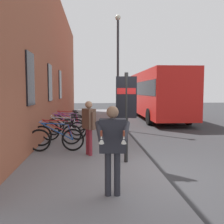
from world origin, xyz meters
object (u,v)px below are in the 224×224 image
(bicycle_far_end, at_px, (57,134))
(pedestrian_by_facade, at_px, (89,122))
(bicycle_nearest_sign, at_px, (57,139))
(bicycle_under_window, at_px, (68,124))
(bicycle_beside_lamp, at_px, (65,126))
(bicycle_mid_rack, at_px, (67,121))
(city_bus, at_px, (156,93))
(street_lamp, at_px, (118,62))
(bicycle_leaning_wall, at_px, (64,130))
(transit_info_sign, at_px, (126,103))
(tourist_with_hotdogs, at_px, (113,141))

(bicycle_far_end, bearing_deg, pedestrian_by_facade, -141.44)
(bicycle_nearest_sign, xyz_separation_m, bicycle_under_window, (3.73, -0.01, -0.00))
(bicycle_beside_lamp, relative_size, bicycle_mid_rack, 1.01)
(bicycle_beside_lamp, distance_m, bicycle_mid_rack, 1.88)
(bicycle_nearest_sign, xyz_separation_m, pedestrian_by_facade, (-0.54, -1.04, 0.60))
(bicycle_far_end, distance_m, city_bus, 10.90)
(bicycle_under_window, relative_size, street_lamp, 0.30)
(bicycle_leaning_wall, height_order, transit_info_sign, transit_info_sign)
(bicycle_far_end, relative_size, city_bus, 0.17)
(city_bus, relative_size, street_lamp, 1.83)
(bicycle_leaning_wall, relative_size, tourist_with_hotdogs, 1.07)
(bicycle_mid_rack, height_order, street_lamp, street_lamp)
(bicycle_under_window, distance_m, transit_info_sign, 5.63)
(bicycle_beside_lamp, relative_size, bicycle_under_window, 1.02)
(bicycle_beside_lamp, height_order, transit_info_sign, transit_info_sign)
(transit_info_sign, relative_size, tourist_with_hotdogs, 1.45)
(transit_info_sign, relative_size, city_bus, 0.23)
(pedestrian_by_facade, relative_size, street_lamp, 0.28)
(bicycle_nearest_sign, relative_size, bicycle_mid_rack, 1.02)
(bicycle_nearest_sign, bearing_deg, transit_info_sign, -123.95)
(city_bus, bearing_deg, bicycle_far_end, 147.15)
(bicycle_beside_lamp, distance_m, bicycle_under_window, 0.88)
(bicycle_nearest_sign, bearing_deg, bicycle_under_window, -0.22)
(bicycle_beside_lamp, relative_size, tourist_with_hotdogs, 1.06)
(bicycle_far_end, height_order, bicycle_under_window, same)
(bicycle_far_end, distance_m, bicycle_leaning_wall, 0.91)
(street_lamp, bearing_deg, bicycle_mid_rack, 94.43)
(bicycle_far_end, relative_size, transit_info_sign, 0.73)
(bicycle_under_window, relative_size, city_bus, 0.16)
(bicycle_mid_rack, bearing_deg, pedestrian_by_facade, -167.63)
(bicycle_nearest_sign, xyz_separation_m, bicycle_leaning_wall, (1.79, -0.05, -0.00))
(bicycle_nearest_sign, height_order, bicycle_leaning_wall, same)
(pedestrian_by_facade, bearing_deg, tourist_with_hotdogs, -171.09)
(bicycle_under_window, distance_m, street_lamp, 4.04)
(bicycle_far_end, xyz_separation_m, street_lamp, (4.04, -2.56, 2.98))
(bicycle_beside_lamp, bearing_deg, bicycle_under_window, -2.75)
(bicycle_far_end, xyz_separation_m, pedestrian_by_facade, (-1.43, -1.14, 0.60))
(transit_info_sign, bearing_deg, bicycle_nearest_sign, 56.05)
(street_lamp, bearing_deg, bicycle_far_end, 147.62)
(bicycle_far_end, bearing_deg, bicycle_leaning_wall, -9.56)
(tourist_with_hotdogs, distance_m, street_lamp, 8.84)
(bicycle_leaning_wall, xyz_separation_m, bicycle_mid_rack, (2.95, 0.17, 0.00))
(bicycle_nearest_sign, bearing_deg, bicycle_far_end, 6.74)
(bicycle_leaning_wall, height_order, bicycle_beside_lamp, same)
(bicycle_under_window, bearing_deg, bicycle_beside_lamp, 177.25)
(city_bus, bearing_deg, tourist_with_hotdogs, 162.52)
(bicycle_nearest_sign, bearing_deg, city_bus, -30.01)
(bicycle_mid_rack, distance_m, transit_info_sign, 6.59)
(bicycle_leaning_wall, bearing_deg, street_lamp, -37.49)
(street_lamp, bearing_deg, tourist_with_hotdogs, 173.57)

